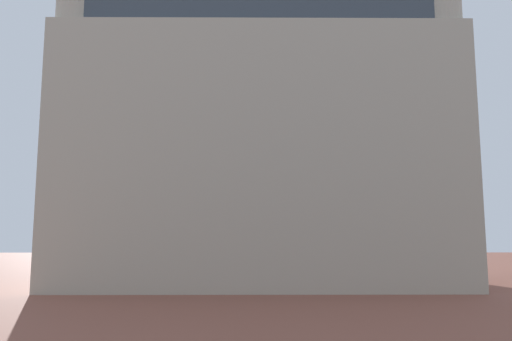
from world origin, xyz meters
TOP-DOWN VIEW (x-y plane):
  - landmark_building at (0.15, 32.05)m, footprint 29.03×10.67m

SIDE VIEW (x-z plane):
  - landmark_building at x=0.15m, z-range -7.07..28.86m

